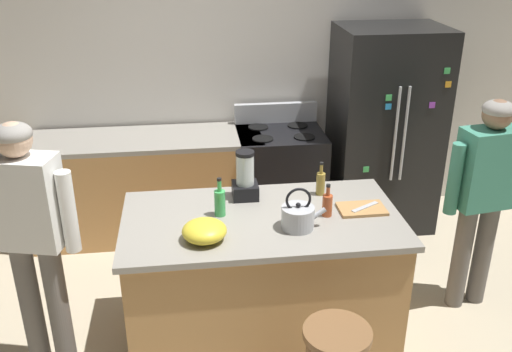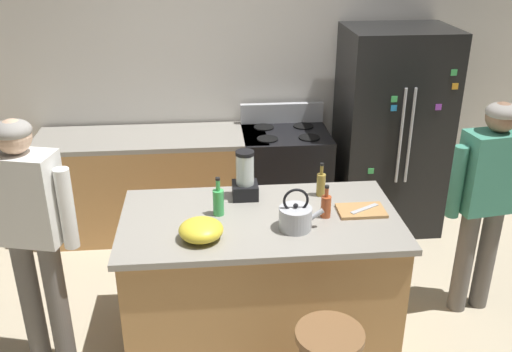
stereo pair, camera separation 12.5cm
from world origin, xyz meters
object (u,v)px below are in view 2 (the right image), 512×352
at_px(kitchen_island, 260,278).
at_px(stove_range, 285,179).
at_px(blender_appliance, 245,178).
at_px(bottle_soda, 218,201).
at_px(bottle_cooking_sauce, 326,205).
at_px(cutting_board, 361,211).
at_px(refrigerator, 391,132).
at_px(person_by_island_left, 30,224).
at_px(person_by_sink_right, 488,191).
at_px(chef_knife, 364,209).
at_px(bottle_vinegar, 321,184).
at_px(mixing_bowl, 201,230).
at_px(tea_kettle, 296,217).

height_order(kitchen_island, stove_range, stove_range).
relative_size(blender_appliance, bottle_soda, 1.30).
relative_size(bottle_cooking_sauce, cutting_board, 0.72).
distance_m(blender_appliance, cutting_board, 0.79).
bearing_deg(refrigerator, person_by_island_left, -149.30).
distance_m(person_by_sink_right, chef_knife, 0.92).
bearing_deg(person_by_sink_right, chef_knife, -169.28).
relative_size(refrigerator, blender_appliance, 5.49).
height_order(bottle_soda, bottle_cooking_sauce, bottle_soda).
xyz_separation_m(bottle_cooking_sauce, chef_knife, (0.26, 0.04, -0.06)).
bearing_deg(chef_knife, blender_appliance, 129.87).
bearing_deg(stove_range, bottle_vinegar, -87.20).
bearing_deg(refrigerator, bottle_vinegar, -125.59).
bearing_deg(chef_knife, cutting_board, 150.60).
distance_m(refrigerator, person_by_island_left, 3.13).
distance_m(refrigerator, bottle_cooking_sauce, 1.78).
xyz_separation_m(blender_appliance, chef_knife, (0.74, -0.28, -0.12)).
height_order(person_by_sink_right, chef_knife, person_by_sink_right).
relative_size(kitchen_island, person_by_sink_right, 1.11).
xyz_separation_m(stove_range, blender_appliance, (-0.45, -1.23, 0.59)).
height_order(bottle_vinegar, bottle_cooking_sauce, bottle_vinegar).
bearing_deg(bottle_vinegar, chef_knife, -48.58).
bearing_deg(bottle_vinegar, mixing_bowl, -148.03).
relative_size(mixing_bowl, chef_knife, 1.19).
bearing_deg(bottle_soda, bottle_vinegar, 16.89).
bearing_deg(bottle_soda, person_by_sink_right, 3.69).
distance_m(stove_range, person_by_island_left, 2.44).
bearing_deg(mixing_bowl, kitchen_island, 31.71).
relative_size(refrigerator, bottle_soda, 7.12).
distance_m(blender_appliance, bottle_cooking_sauce, 0.58).
height_order(stove_range, tea_kettle, tea_kettle).
height_order(stove_range, person_by_sink_right, person_by_sink_right).
distance_m(person_by_sink_right, cutting_board, 0.94).
height_order(blender_appliance, tea_kettle, blender_appliance).
xyz_separation_m(person_by_sink_right, blender_appliance, (-1.64, 0.11, 0.11)).
relative_size(bottle_soda, cutting_board, 0.85).
relative_size(mixing_bowl, tea_kettle, 0.95).
height_order(kitchen_island, bottle_vinegar, bottle_vinegar).
height_order(kitchen_island, blender_appliance, blender_appliance).
xyz_separation_m(person_by_sink_right, bottle_vinegar, (-1.13, 0.09, 0.06)).
bearing_deg(person_by_sink_right, cutting_board, -169.51).
bearing_deg(stove_range, refrigerator, -1.51).
height_order(kitchen_island, refrigerator, refrigerator).
distance_m(bottle_soda, chef_knife, 0.93).
distance_m(bottle_soda, mixing_bowl, 0.31).
xyz_separation_m(refrigerator, tea_kettle, (-1.12, -1.66, 0.09)).
distance_m(mixing_bowl, chef_knife, 1.07).
distance_m(blender_appliance, mixing_bowl, 0.61).
bearing_deg(tea_kettle, mixing_bowl, -173.08).
bearing_deg(kitchen_island, person_by_sink_right, 6.61).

